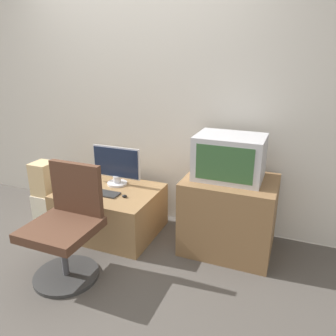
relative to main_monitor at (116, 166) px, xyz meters
name	(u,v)px	position (x,y,z in m)	size (l,w,h in m)	color
ground_plane	(69,282)	(0.11, -0.96, -0.63)	(12.00, 12.00, 0.00)	#4C4742
wall_back	(141,93)	(0.11, 0.36, 0.67)	(4.40, 0.05, 2.60)	beige
desk	(111,210)	(0.00, -0.16, -0.41)	(0.92, 0.72, 0.44)	#937047
side_stand	(229,215)	(1.14, -0.03, -0.30)	(0.77, 0.60, 0.67)	olive
main_monitor	(116,166)	(0.00, 0.00, 0.00)	(0.51, 0.20, 0.39)	silver
keyboard	(101,193)	(-0.03, -0.26, -0.19)	(0.37, 0.13, 0.01)	#2D2D2D
mouse	(125,196)	(0.22, -0.25, -0.18)	(0.05, 0.04, 0.03)	black
crt_tv	(230,157)	(1.11, -0.01, 0.22)	(0.56, 0.41, 0.37)	#B7B7BC
office_chair	(67,229)	(0.05, -0.86, -0.23)	(0.51, 0.51, 0.89)	#333333
cardboard_box_lower	(48,209)	(-0.66, -0.29, -0.46)	(0.22, 0.22, 0.34)	beige
cardboard_box_upper	(44,178)	(-0.66, -0.29, -0.12)	(0.20, 0.21, 0.33)	#D1B27F
book	(35,236)	(-0.61, -0.55, -0.62)	(0.21, 0.11, 0.02)	#2D6638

